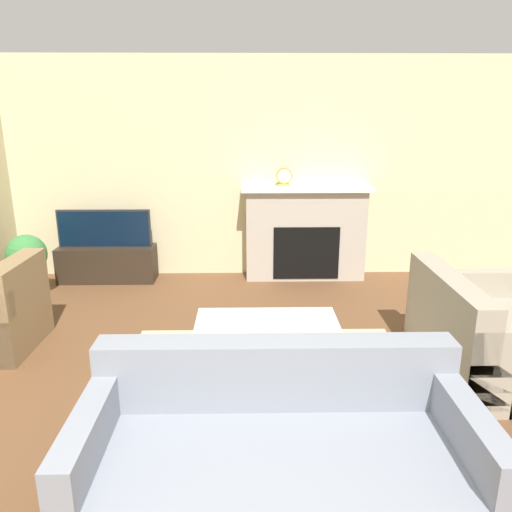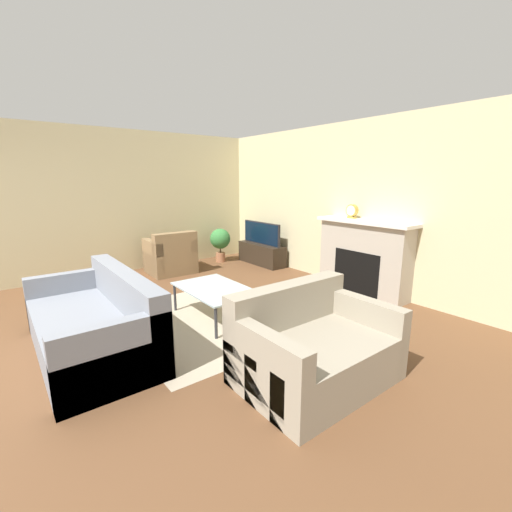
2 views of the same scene
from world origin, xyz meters
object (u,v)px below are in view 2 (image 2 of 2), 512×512
Objects in this scene: couch_sectional at (95,325)px; coffee_table at (216,290)px; armchair_by_window at (171,258)px; mantel_clock at (352,211)px; tv at (262,233)px; couch_loveseat at (313,349)px; potted_plant at (220,240)px.

couch_sectional is 1.74× the size of coffee_table.
coffee_table is at bearing 80.79° from armchair_by_window.
mantel_clock is (0.29, 2.37, 0.92)m from coffee_table.
tv reaches higher than armchair_by_window.
coffee_table is at bearing 88.60° from couch_loveseat.
potted_plant is at bearing 129.65° from couch_sectional.
couch_loveseat reaches higher than potted_plant.
armchair_by_window is at bearing 83.28° from couch_loveseat.
couch_loveseat is at bearing -1.40° from coffee_table.
potted_plant is (-2.63, 1.70, 0.11)m from coffee_table.
potted_plant is at bearing -167.08° from mantel_clock.
tv is 0.56× the size of couch_sectional.
couch_sectional is at bearing -50.35° from potted_plant.
potted_plant is (-0.72, -0.58, -0.19)m from tv.
couch_loveseat is 1.86× the size of potted_plant.
tv reaches higher than couch_loveseat.
couch_loveseat is (3.67, -2.33, -0.38)m from tv.
couch_sectional is 4.12m from potted_plant.
couch_loveseat reaches higher than coffee_table.
tv reaches higher than potted_plant.
tv is 5.06× the size of mantel_clock.
armchair_by_window is 1.28m from potted_plant.
coffee_table is 3.13m from potted_plant.
coffee_table is at bearing -50.15° from tv.
potted_plant is (-0.22, 1.25, 0.17)m from armchair_by_window.
tv is 1.35× the size of armchair_by_window.
armchair_by_window reaches higher than coffee_table.
armchair_by_window reaches higher than potted_plant.
coffee_table is (1.91, -2.28, -0.30)m from tv.
potted_plant is (-2.63, 3.17, 0.19)m from couch_sectional.
tv is at bearing 166.01° from armchair_by_window.
mantel_clock is (-1.47, 2.41, 1.00)m from couch_loveseat.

